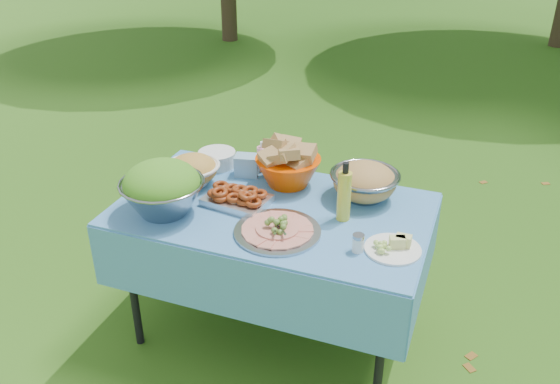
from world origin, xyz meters
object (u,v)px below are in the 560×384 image
at_px(bread_bowl, 288,164).
at_px(pasta_bowl_steel, 365,181).
at_px(plate_stack, 217,159).
at_px(salad_bowl, 162,188).
at_px(charcuterie_platter, 277,224).
at_px(picnic_table, 273,273).
at_px(oil_bottle, 344,191).

distance_m(bread_bowl, pasta_bowl_steel, 0.39).
xyz_separation_m(plate_stack, pasta_bowl_steel, (0.82, -0.07, 0.05)).
bearing_deg(salad_bowl, bread_bowl, 46.64).
xyz_separation_m(bread_bowl, charcuterie_platter, (0.11, -0.45, -0.07)).
xyz_separation_m(picnic_table, oil_bottle, (0.34, 0.02, 0.52)).
bearing_deg(plate_stack, salad_bowl, -91.48).
xyz_separation_m(plate_stack, bread_bowl, (0.43, -0.07, 0.07)).
bearing_deg(charcuterie_platter, salad_bowl, -178.21).
distance_m(plate_stack, charcuterie_platter, 0.75).
xyz_separation_m(picnic_table, salad_bowl, (-0.46, -0.21, 0.51)).
height_order(plate_stack, pasta_bowl_steel, pasta_bowl_steel).
relative_size(picnic_table, bread_bowl, 4.42).
height_order(picnic_table, charcuterie_platter, charcuterie_platter).
bearing_deg(pasta_bowl_steel, charcuterie_platter, -121.71).
distance_m(picnic_table, salad_bowl, 0.72).
bearing_deg(picnic_table, pasta_bowl_steel, 33.96).
bearing_deg(charcuterie_platter, bread_bowl, 104.24).
xyz_separation_m(salad_bowl, bread_bowl, (0.44, 0.47, -0.02)).
bearing_deg(bread_bowl, pasta_bowl_steel, -0.18).
relative_size(salad_bowl, bread_bowl, 1.17).
xyz_separation_m(salad_bowl, oil_bottle, (0.79, 0.23, 0.01)).
xyz_separation_m(pasta_bowl_steel, charcuterie_platter, (-0.28, -0.45, -0.04)).
height_order(salad_bowl, pasta_bowl_steel, salad_bowl).
bearing_deg(salad_bowl, plate_stack, 88.52).
bearing_deg(oil_bottle, pasta_bowl_steel, 80.11).
bearing_deg(pasta_bowl_steel, bread_bowl, 179.82).
xyz_separation_m(picnic_table, pasta_bowl_steel, (0.38, 0.25, 0.47)).
xyz_separation_m(pasta_bowl_steel, oil_bottle, (-0.04, -0.23, 0.05)).
height_order(picnic_table, bread_bowl, bread_bowl).
relative_size(plate_stack, pasta_bowl_steel, 0.60).
xyz_separation_m(bread_bowl, oil_bottle, (0.35, -0.23, 0.03)).
bearing_deg(picnic_table, charcuterie_platter, -63.31).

